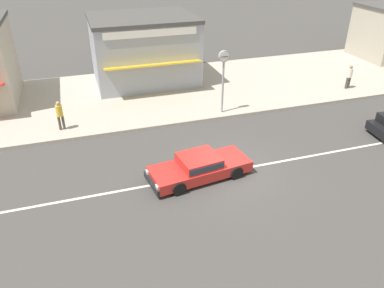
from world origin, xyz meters
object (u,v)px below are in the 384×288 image
street_clock (224,68)px  shopfront_far_kios (144,49)px  pedestrian_mid_kerb (60,113)px  pedestrian_by_shop (349,75)px  sedan_red_3 (199,166)px

street_clock → shopfront_far_kios: size_ratio=0.53×
pedestrian_mid_kerb → shopfront_far_kios: 8.72m
street_clock → shopfront_far_kios: (-3.20, 6.83, -0.48)m
street_clock → shopfront_far_kios: shopfront_far_kios is taller
pedestrian_mid_kerb → pedestrian_by_shop: 18.71m
street_clock → pedestrian_mid_kerb: size_ratio=2.26×
pedestrian_mid_kerb → pedestrian_by_shop: size_ratio=1.02×
sedan_red_3 → street_clock: 7.12m
shopfront_far_kios → street_clock: bearing=-64.9°
shopfront_far_kios → pedestrian_mid_kerb: bearing=-133.0°
pedestrian_mid_kerb → sedan_red_3: bearing=-48.1°
sedan_red_3 → street_clock: street_clock is taller
sedan_red_3 → shopfront_far_kios: shopfront_far_kios is taller
street_clock → pedestrian_by_shop: 9.84m
pedestrian_mid_kerb → shopfront_far_kios: shopfront_far_kios is taller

